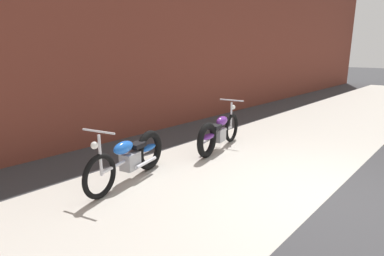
% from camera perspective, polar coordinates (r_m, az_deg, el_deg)
% --- Properties ---
extents(ground_plane, '(80.00, 80.00, 0.00)m').
position_cam_1_polar(ground_plane, '(5.15, 23.33, -11.80)').
color(ground_plane, '#38383A').
extents(sidewalk_slab, '(36.00, 3.50, 0.01)m').
position_cam_1_polar(sidewalk_slab, '(5.85, 6.84, -7.56)').
color(sidewalk_slab, '#B2ADA3').
rests_on(sidewalk_slab, ground).
extents(brick_building_wall, '(36.00, 0.50, 5.26)m').
position_cam_1_polar(brick_building_wall, '(7.94, -14.37, 17.09)').
color(brick_building_wall, brown).
rests_on(brick_building_wall, ground).
extents(motorcycle_blue, '(1.96, 0.78, 1.03)m').
position_cam_1_polar(motorcycle_blue, '(5.41, -10.63, -5.07)').
color(motorcycle_blue, black).
rests_on(motorcycle_blue, ground).
extents(motorcycle_purple, '(1.98, 0.70, 1.03)m').
position_cam_1_polar(motorcycle_purple, '(6.81, 4.58, -0.92)').
color(motorcycle_purple, black).
rests_on(motorcycle_purple, ground).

